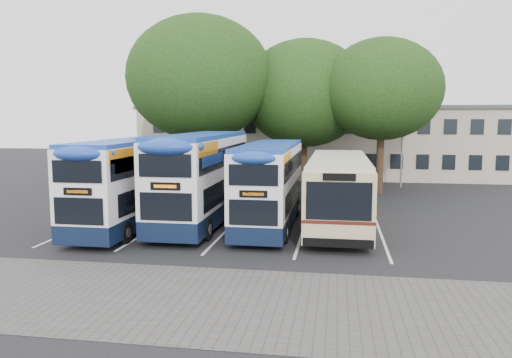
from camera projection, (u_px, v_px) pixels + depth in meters
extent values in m
plane|color=black|center=(302.00, 257.00, 18.77)|extent=(120.00, 120.00, 0.00)
cube|color=#595654|center=(219.00, 301.00, 14.19)|extent=(40.00, 6.00, 0.01)
cube|color=silver|center=(97.00, 220.00, 25.38)|extent=(0.12, 11.00, 0.01)
cube|color=silver|center=(163.00, 223.00, 24.82)|extent=(0.12, 11.00, 0.01)
cube|color=silver|center=(232.00, 225.00, 24.26)|extent=(0.12, 11.00, 0.01)
cube|color=silver|center=(304.00, 228.00, 23.70)|extent=(0.12, 11.00, 0.01)
cube|color=silver|center=(379.00, 230.00, 23.14)|extent=(0.12, 11.00, 0.01)
cube|color=#C1B09C|center=(323.00, 142.00, 44.85)|extent=(32.00, 8.00, 6.00)
cube|color=#4C4C4F|center=(324.00, 108.00, 44.48)|extent=(32.40, 8.40, 0.30)
cube|color=black|center=(322.00, 160.00, 41.07)|extent=(30.00, 0.06, 1.20)
cube|color=black|center=(322.00, 126.00, 40.73)|extent=(30.00, 0.06, 1.20)
cylinder|color=gray|center=(403.00, 127.00, 36.85)|extent=(0.14, 0.14, 9.00)
cube|color=gray|center=(405.00, 65.00, 36.31)|extent=(0.12, 0.80, 0.12)
cube|color=gray|center=(406.00, 65.00, 35.92)|extent=(0.25, 0.50, 0.12)
cylinder|color=black|center=(201.00, 150.00, 35.60)|extent=(0.50, 0.50, 5.86)
ellipsoid|color=black|center=(200.00, 78.00, 34.98)|extent=(10.26, 10.26, 8.72)
cylinder|color=black|center=(304.00, 153.00, 37.26)|extent=(0.50, 0.50, 5.13)
ellipsoid|color=black|center=(305.00, 93.00, 36.72)|extent=(9.29, 9.29, 7.89)
cylinder|color=black|center=(380.00, 156.00, 34.20)|extent=(0.50, 0.50, 5.23)
ellipsoid|color=black|center=(382.00, 89.00, 33.65)|extent=(8.09, 8.09, 6.88)
cube|color=black|center=(132.00, 213.00, 23.97)|extent=(2.37, 9.96, 0.76)
cube|color=white|center=(131.00, 174.00, 23.75)|extent=(2.37, 9.96, 2.94)
cube|color=#1B3FA5|center=(130.00, 142.00, 23.56)|extent=(2.32, 9.76, 0.28)
cube|color=black|center=(134.00, 190.00, 24.12)|extent=(2.41, 8.82, 0.95)
cube|color=black|center=(131.00, 160.00, 23.67)|extent=(2.41, 9.39, 0.85)
cube|color=orange|center=(126.00, 155.00, 20.21)|extent=(0.02, 3.04, 0.52)
cube|color=black|center=(78.00, 192.00, 18.85)|extent=(1.14, 0.06, 0.28)
cylinder|color=black|center=(135.00, 205.00, 27.00)|extent=(0.28, 0.95, 0.95)
cylinder|color=black|center=(173.00, 207.00, 26.66)|extent=(0.28, 0.95, 0.95)
cylinder|color=black|center=(77.00, 231.00, 20.96)|extent=(0.28, 0.95, 0.95)
cylinder|color=black|center=(125.00, 233.00, 20.62)|extent=(0.28, 0.95, 0.95)
cube|color=red|center=(164.00, 159.00, 24.64)|extent=(0.02, 3.79, 0.81)
cube|color=black|center=(202.00, 209.00, 24.69)|extent=(2.51, 10.54, 0.80)
cube|color=white|center=(202.00, 170.00, 24.45)|extent=(2.51, 10.54, 3.11)
cube|color=#1B3FA5|center=(201.00, 137.00, 24.25)|extent=(2.46, 10.33, 0.30)
cube|color=black|center=(204.00, 186.00, 24.85)|extent=(2.55, 9.33, 1.00)
cube|color=black|center=(202.00, 155.00, 24.36)|extent=(2.55, 9.93, 0.90)
cube|color=orange|center=(209.00, 149.00, 20.70)|extent=(0.02, 3.21, 0.55)
cube|color=black|center=(165.00, 186.00, 19.27)|extent=(1.20, 0.06, 0.30)
cylinder|color=black|center=(197.00, 202.00, 27.89)|extent=(0.30, 1.00, 1.00)
cylinder|color=black|center=(237.00, 203.00, 27.53)|extent=(0.30, 1.00, 1.00)
cylinder|color=black|center=(156.00, 227.00, 21.50)|extent=(0.30, 1.00, 1.00)
cylinder|color=black|center=(207.00, 229.00, 21.14)|extent=(0.30, 1.00, 1.00)
cube|color=black|center=(270.00, 214.00, 23.85)|extent=(2.26, 9.50, 0.72)
cube|color=white|center=(270.00, 177.00, 23.64)|extent=(2.26, 9.50, 2.81)
cube|color=#1B3FA5|center=(270.00, 147.00, 23.46)|extent=(2.22, 9.31, 0.27)
cube|color=black|center=(271.00, 192.00, 24.00)|extent=(2.30, 8.42, 0.91)
cube|color=black|center=(270.00, 164.00, 23.56)|extent=(2.30, 8.96, 0.81)
cube|color=orange|center=(288.00, 159.00, 20.26)|extent=(0.02, 2.90, 0.50)
cube|color=black|center=(253.00, 194.00, 18.96)|extent=(1.09, 0.06, 0.27)
cylinder|color=black|center=(258.00, 207.00, 26.74)|extent=(0.27, 0.91, 0.91)
cylinder|color=black|center=(296.00, 208.00, 26.41)|extent=(0.27, 0.91, 0.91)
cylinder|color=black|center=(236.00, 231.00, 20.98)|extent=(0.27, 0.91, 0.91)
cylinder|color=black|center=(284.00, 233.00, 20.65)|extent=(0.27, 0.91, 0.91)
cube|color=#D0BD8B|center=(338.00, 190.00, 24.05)|extent=(2.77, 11.06, 2.82)
cube|color=beige|center=(339.00, 159.00, 23.87)|extent=(2.66, 10.62, 0.22)
cube|color=black|center=(339.00, 179.00, 24.54)|extent=(2.81, 8.85, 1.00)
cube|color=#501610|center=(338.00, 199.00, 24.11)|extent=(2.80, 11.08, 0.13)
cube|color=black|center=(339.00, 201.00, 18.57)|extent=(2.43, 0.06, 1.44)
cylinder|color=black|center=(307.00, 230.00, 20.71)|extent=(0.33, 1.11, 1.11)
cylinder|color=black|center=(369.00, 232.00, 20.31)|extent=(0.33, 1.11, 1.11)
cylinder|color=black|center=(315.00, 202.00, 27.65)|extent=(0.33, 1.11, 1.11)
cylinder|color=black|center=(361.00, 203.00, 27.25)|extent=(0.33, 1.11, 1.11)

